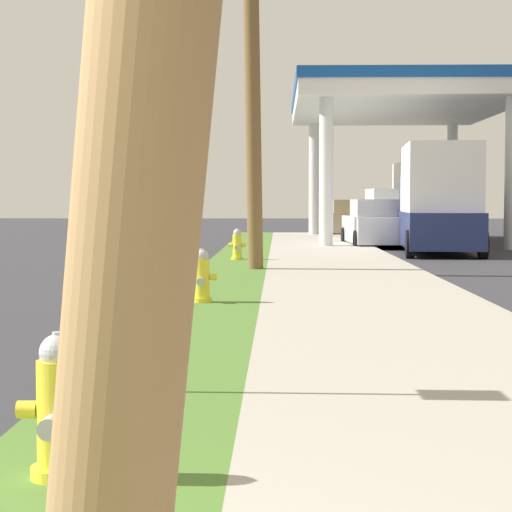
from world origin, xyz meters
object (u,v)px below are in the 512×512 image
Objects in this scene: utility_pole_midground at (252,31)px; fire_hydrant_third at (237,246)px; truck_black_on_apron at (428,202)px; truck_white_at_forecourt at (398,218)px; car_silver_by_far_pump at (377,225)px; truck_navy_at_far_bay at (437,202)px; street_sign_post at (118,186)px; car_tan_by_near_pump at (351,219)px; fire_hydrant_second at (202,279)px; fire_hydrant_nearest at (58,414)px.

fire_hydrant_third is at bearing 97.70° from utility_pole_midground.
truck_black_on_apron is at bearing 66.01° from fire_hydrant_third.
truck_black_on_apron reaches higher than truck_white_at_forecourt.
truck_navy_at_far_bay is at bearing -69.83° from car_silver_by_far_pump.
car_tan_by_near_pump is (4.34, 34.78, -0.91)m from street_sign_post.
truck_navy_at_far_bay reaches higher than fire_hydrant_second.
truck_black_on_apron reaches higher than car_silver_by_far_pump.
street_sign_post reaches higher than car_silver_by_far_pump.
truck_black_on_apron is (2.81, 7.16, 0.77)m from car_silver_by_far_pump.
street_sign_post is at bearing -105.65° from truck_navy_at_far_bay.
fire_hydrant_second is at bearing 89.70° from fire_hydrant_nearest.
fire_hydrant_second is at bearing -90.43° from fire_hydrant_third.
fire_hydrant_second is 7.69m from utility_pole_midground.
fire_hydrant_second is 0.08× the size of utility_pole_midground.
fire_hydrant_nearest is 17.79m from fire_hydrant_third.
utility_pole_midground is at bearing 87.80° from fire_hydrant_nearest.
car_tan_by_near_pump reaches higher than fire_hydrant_third.
fire_hydrant_second is 21.89m from truck_white_at_forecourt.
car_silver_by_far_pump reaches higher than fire_hydrant_nearest.
fire_hydrant_third is 12.89m from truck_white_at_forecourt.
utility_pole_midground is 10.31m from truck_navy_at_far_bay.
truck_black_on_apron is (1.72, 4.10, 0.57)m from truck_white_at_forecourt.
utility_pole_midground is at bearing 87.15° from street_sign_post.
truck_white_at_forecourt is at bearing 92.26° from truck_navy_at_far_bay.
street_sign_post reaches higher than truck_white_at_forecourt.
fire_hydrant_nearest is at bearing -99.34° from car_silver_by_far_pump.
truck_black_on_apron is (2.88, -3.34, 0.77)m from car_tan_by_near_pump.
fire_hydrant_nearest is 0.35× the size of street_sign_post.
street_sign_post is 0.33× the size of truck_black_on_apron.
fire_hydrant_second and fire_hydrant_third have the same top height.
truck_white_at_forecourt is at bearing 65.57° from fire_hydrant_third.
truck_white_at_forecourt reaches higher than fire_hydrant_nearest.
street_sign_post is at bearing -102.92° from truck_black_on_apron.
fire_hydrant_nearest and fire_hydrant_second have the same top height.
truck_black_on_apron reaches higher than car_tan_by_near_pump.
fire_hydrant_second is at bearing -111.41° from truck_navy_at_far_bay.
street_sign_post is at bearing -97.11° from car_tan_by_near_pump.
truck_black_on_apron is (6.60, 19.09, -3.46)m from utility_pole_midground.
car_tan_by_near_pump reaches higher than fire_hydrant_second.
fire_hydrant_second is at bearing -103.36° from car_silver_by_far_pump.
street_sign_post is (-0.10, -6.14, 1.19)m from fire_hydrant_second.
car_tan_by_near_pump is at bearing 130.77° from truck_black_on_apron.
fire_hydrant_third is 0.11× the size of truck_navy_at_far_bay.
fire_hydrant_second is 0.16× the size of car_tan_by_near_pump.
car_silver_by_far_pump is 4.01m from truck_navy_at_far_bay.
fire_hydrant_nearest is 37.20m from car_tan_by_near_pump.
utility_pole_midground is 16.28m from truck_white_at_forecourt.
truck_black_on_apron is at bearing 77.98° from fire_hydrant_nearest.
car_silver_by_far_pump is at bearing 79.71° from street_sign_post.
utility_pole_midground reaches higher than truck_navy_at_far_bay.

